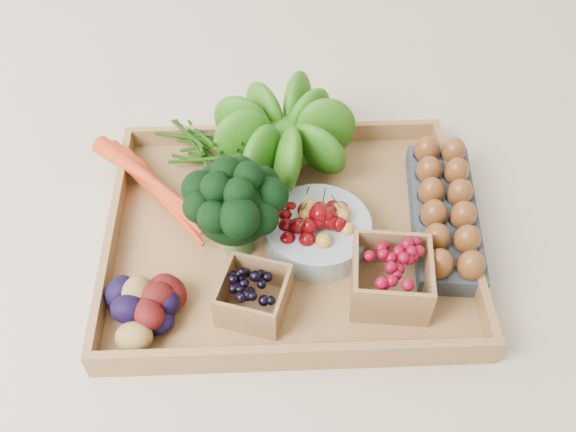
{
  "coord_description": "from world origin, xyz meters",
  "views": [
    {
      "loc": [
        -0.02,
        -0.64,
        0.79
      ],
      "look_at": [
        0.0,
        0.0,
        0.06
      ],
      "focal_mm": 40.0,
      "sensor_mm": 36.0,
      "label": 1
    }
  ],
  "objects_px": {
    "egg_carton": "(443,216)",
    "tray": "(288,238)",
    "broccoli": "(236,222)",
    "cherry_bowl": "(317,232)"
  },
  "relations": [
    {
      "from": "broccoli",
      "to": "egg_carton",
      "type": "distance_m",
      "value": 0.33
    },
    {
      "from": "cherry_bowl",
      "to": "tray",
      "type": "bearing_deg",
      "value": 163.43
    },
    {
      "from": "broccoli",
      "to": "egg_carton",
      "type": "relative_size",
      "value": 0.54
    },
    {
      "from": "broccoli",
      "to": "cherry_bowl",
      "type": "relative_size",
      "value": 0.95
    },
    {
      "from": "cherry_bowl",
      "to": "egg_carton",
      "type": "height_order",
      "value": "cherry_bowl"
    },
    {
      "from": "tray",
      "to": "cherry_bowl",
      "type": "xyz_separation_m",
      "value": [
        0.04,
        -0.01,
        0.03
      ]
    },
    {
      "from": "egg_carton",
      "to": "tray",
      "type": "bearing_deg",
      "value": -170.24
    },
    {
      "from": "tray",
      "to": "egg_carton",
      "type": "relative_size",
      "value": 1.95
    },
    {
      "from": "broccoli",
      "to": "egg_carton",
      "type": "height_order",
      "value": "broccoli"
    },
    {
      "from": "egg_carton",
      "to": "broccoli",
      "type": "bearing_deg",
      "value": -167.39
    }
  ]
}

